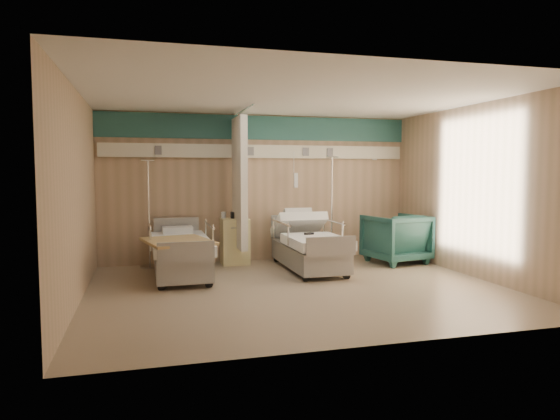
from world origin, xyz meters
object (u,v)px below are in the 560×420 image
object	(u,v)px
bedside_cabinet	(235,241)
iv_stand_right	(331,238)
bed_right	(309,252)
bed_left	(181,258)
visitor_armchair	(396,238)
iv_stand_left	(150,246)

from	to	relation	value
bedside_cabinet	iv_stand_right	xyz separation A→B (m)	(1.91, -0.03, -0.01)
bed_right	bed_left	bearing A→B (deg)	180.00
visitor_armchair	iv_stand_right	distance (m)	1.23
bed_left	visitor_armchair	size ratio (longest dim) A/B	2.13
visitor_armchair	bed_right	bearing A→B (deg)	-3.69
bed_right	bedside_cabinet	world-z (taller)	bedside_cabinet
bed_left	iv_stand_left	distance (m)	1.08
bedside_cabinet	iv_stand_left	distance (m)	1.54
bed_right	visitor_armchair	size ratio (longest dim) A/B	2.13
iv_stand_left	visitor_armchair	bearing A→B (deg)	-9.50
bed_left	iv_stand_right	size ratio (longest dim) A/B	1.07
iv_stand_right	bed_right	bearing A→B (deg)	-130.94
bed_left	iv_stand_right	xyz separation A→B (m)	(2.96, 0.87, 0.10)
visitor_armchair	iv_stand_left	size ratio (longest dim) A/B	0.53
iv_stand_right	visitor_armchair	bearing A→B (deg)	-32.63
visitor_armchair	iv_stand_right	world-z (taller)	iv_stand_right
bed_right	iv_stand_right	world-z (taller)	iv_stand_right
bedside_cabinet	visitor_armchair	bearing A→B (deg)	-13.18
iv_stand_right	iv_stand_left	size ratio (longest dim) A/B	1.04
bedside_cabinet	visitor_armchair	size ratio (longest dim) A/B	0.84
bedside_cabinet	visitor_armchair	distance (m)	3.03
bed_left	bedside_cabinet	bearing A→B (deg)	40.60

